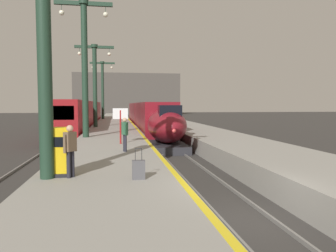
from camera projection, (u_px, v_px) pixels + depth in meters
name	position (u px, v px, depth m)	size (l,w,h in m)	color
ground_plane	(247.00, 221.00, 9.42)	(260.00, 260.00, 0.00)	#33302D
platform_left	(113.00, 133.00, 33.14)	(4.80, 110.00, 1.05)	gray
platform_right	(191.00, 132.00, 34.41)	(4.80, 110.00, 1.05)	gray
platform_left_safety_stripe	(136.00, 127.00, 33.46)	(0.20, 107.80, 0.01)	yellow
rail_main_left	(143.00, 134.00, 36.39)	(0.08, 110.00, 0.12)	slate
rail_main_right	(157.00, 134.00, 36.63)	(0.08, 110.00, 0.12)	slate
rail_secondary_left	(69.00, 135.00, 35.12)	(0.08, 110.00, 0.12)	slate
rail_secondary_right	(83.00, 135.00, 35.36)	(0.08, 110.00, 0.12)	slate
highspeed_train_main	(147.00, 117.00, 39.27)	(2.92, 37.94, 3.60)	maroon
regional_train_adjacent	(83.00, 114.00, 42.87)	(2.85, 36.60, 3.80)	maroon
station_column_near	(45.00, 5.00, 9.95)	(4.00, 0.68, 8.76)	#1E3828
station_column_mid	(85.00, 56.00, 22.88)	(4.00, 0.68, 9.65)	#1E3828
station_column_far	(95.00, 77.00, 33.61)	(4.00, 0.68, 8.53)	#1E3828
station_column_distant	(103.00, 85.00, 52.59)	(4.00, 0.68, 9.30)	#1E3828
passenger_near_edge	(70.00, 147.00, 10.35)	(0.40, 0.48, 1.69)	#23232D
passenger_mid_platform	(125.00, 132.00, 16.07)	(0.33, 0.55, 1.69)	#23232D
rolling_suitcase	(139.00, 170.00, 10.15)	(0.40, 0.22, 0.98)	#4C4C51
ticket_machine_yellow	(60.00, 154.00, 10.59)	(0.76, 0.62, 1.60)	yellow
departure_info_board	(120.00, 119.00, 19.25)	(0.90, 0.10, 2.12)	maroon
terminus_back_wall	(127.00, 94.00, 109.47)	(36.00, 2.00, 14.00)	#4C4742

